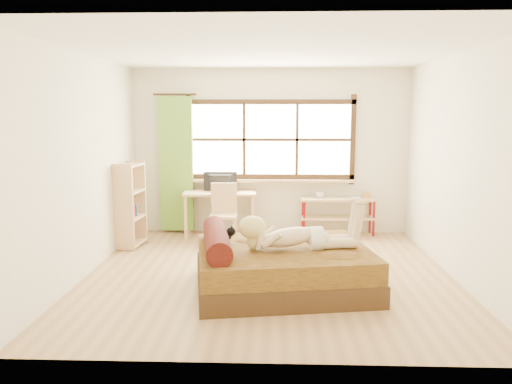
{
  "coord_description": "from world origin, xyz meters",
  "views": [
    {
      "loc": [
        0.06,
        -5.98,
        1.98
      ],
      "look_at": [
        -0.17,
        0.2,
        1.0
      ],
      "focal_mm": 35.0,
      "sensor_mm": 36.0,
      "label": 1
    }
  ],
  "objects_px": {
    "bookshelf": "(130,204)",
    "desk": "(220,198)",
    "woman": "(297,223)",
    "pipe_shelf": "(339,208)",
    "chair": "(224,209)",
    "kitten": "(221,235)",
    "bed": "(279,266)"
  },
  "relations": [
    {
      "from": "bookshelf",
      "to": "desk",
      "type": "bearing_deg",
      "value": 35.1
    },
    {
      "from": "woman",
      "to": "pipe_shelf",
      "type": "distance_m",
      "value": 2.77
    },
    {
      "from": "bookshelf",
      "to": "chair",
      "type": "bearing_deg",
      "value": 19.98
    },
    {
      "from": "desk",
      "to": "chair",
      "type": "height_order",
      "value": "chair"
    },
    {
      "from": "kitten",
      "to": "pipe_shelf",
      "type": "height_order",
      "value": "kitten"
    },
    {
      "from": "desk",
      "to": "bookshelf",
      "type": "distance_m",
      "value": 1.45
    },
    {
      "from": "woman",
      "to": "pipe_shelf",
      "type": "xyz_separation_m",
      "value": [
        0.8,
        2.63,
        -0.32
      ]
    },
    {
      "from": "kitten",
      "to": "bookshelf",
      "type": "xyz_separation_m",
      "value": [
        -1.53,
        1.64,
        0.04
      ]
    },
    {
      "from": "chair",
      "to": "pipe_shelf",
      "type": "relative_size",
      "value": 0.73
    },
    {
      "from": "woman",
      "to": "kitten",
      "type": "distance_m",
      "value": 0.9
    },
    {
      "from": "kitten",
      "to": "bed",
      "type": "bearing_deg",
      "value": -18.4
    },
    {
      "from": "woman",
      "to": "desk",
      "type": "bearing_deg",
      "value": 104.97
    },
    {
      "from": "woman",
      "to": "bookshelf",
      "type": "relative_size",
      "value": 1.07
    },
    {
      "from": "bed",
      "to": "kitten",
      "type": "height_order",
      "value": "bed"
    },
    {
      "from": "desk",
      "to": "pipe_shelf",
      "type": "xyz_separation_m",
      "value": [
        1.93,
        0.12,
        -0.18
      ]
    },
    {
      "from": "woman",
      "to": "desk",
      "type": "relative_size",
      "value": 1.15
    },
    {
      "from": "woman",
      "to": "bookshelf",
      "type": "xyz_separation_m",
      "value": [
        -2.4,
        1.79,
        -0.13
      ]
    },
    {
      "from": "desk",
      "to": "woman",
      "type": "bearing_deg",
      "value": -67.71
    },
    {
      "from": "kitten",
      "to": "chair",
      "type": "bearing_deg",
      "value": 85.41
    },
    {
      "from": "kitten",
      "to": "pipe_shelf",
      "type": "xyz_separation_m",
      "value": [
        1.67,
        2.48,
        -0.15
      ]
    },
    {
      "from": "woman",
      "to": "chair",
      "type": "bearing_deg",
      "value": 106.47
    },
    {
      "from": "chair",
      "to": "pipe_shelf",
      "type": "height_order",
      "value": "chair"
    },
    {
      "from": "chair",
      "to": "woman",
      "type": "bearing_deg",
      "value": -66.21
    },
    {
      "from": "woman",
      "to": "bed",
      "type": "bearing_deg",
      "value": 158.61
    },
    {
      "from": "bed",
      "to": "pipe_shelf",
      "type": "relative_size",
      "value": 1.73
    },
    {
      "from": "bed",
      "to": "woman",
      "type": "distance_m",
      "value": 0.55
    },
    {
      "from": "desk",
      "to": "chair",
      "type": "relative_size",
      "value": 1.3
    },
    {
      "from": "woman",
      "to": "bookshelf",
      "type": "distance_m",
      "value": 3.0
    },
    {
      "from": "bed",
      "to": "desk",
      "type": "distance_m",
      "value": 2.66
    },
    {
      "from": "bookshelf",
      "to": "kitten",
      "type": "bearing_deg",
      "value": -41.37
    },
    {
      "from": "bed",
      "to": "kitten",
      "type": "xyz_separation_m",
      "value": [
        -0.67,
        0.11,
        0.34
      ]
    },
    {
      "from": "kitten",
      "to": "chair",
      "type": "relative_size",
      "value": 0.32
    }
  ]
}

